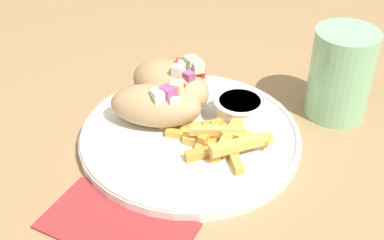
% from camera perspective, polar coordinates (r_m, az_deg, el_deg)
% --- Properties ---
extents(table, '(1.36, 1.36, 0.70)m').
position_cam_1_polar(table, '(0.74, 1.54, -7.09)').
color(table, '#9E7A51').
rests_on(table, ground_plane).
extents(napkin, '(0.18, 0.13, 0.00)m').
position_cam_1_polar(napkin, '(0.60, -8.01, -11.11)').
color(napkin, maroon).
rests_on(napkin, table).
extents(plate, '(0.29, 0.29, 0.02)m').
position_cam_1_polar(plate, '(0.71, -0.00, -1.60)').
color(plate, white).
rests_on(plate, table).
extents(pita_sandwich_near, '(0.14, 0.12, 0.06)m').
position_cam_1_polar(pita_sandwich_near, '(0.71, -3.84, 1.61)').
color(pita_sandwich_near, tan).
rests_on(pita_sandwich_near, plate).
extents(pita_sandwich_far, '(0.12, 0.08, 0.08)m').
position_cam_1_polar(pita_sandwich_far, '(0.74, -2.25, 3.79)').
color(pita_sandwich_far, tan).
rests_on(pita_sandwich_far, plate).
extents(fries_pile, '(0.14, 0.09, 0.03)m').
position_cam_1_polar(fries_pile, '(0.68, 2.73, -2.04)').
color(fries_pile, gold).
rests_on(fries_pile, plate).
extents(sauce_ramekin, '(0.07, 0.07, 0.03)m').
position_cam_1_polar(sauce_ramekin, '(0.72, 5.19, 1.25)').
color(sauce_ramekin, white).
rests_on(sauce_ramekin, plate).
extents(water_glass, '(0.09, 0.09, 0.13)m').
position_cam_1_polar(water_glass, '(0.76, 15.53, 4.38)').
color(water_glass, '#8CCC93').
rests_on(water_glass, table).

